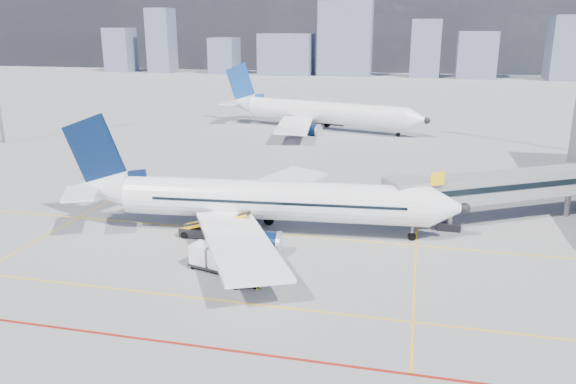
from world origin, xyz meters
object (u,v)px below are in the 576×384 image
(baggage_tug, at_px, (244,278))
(cargo_dolly, at_px, (212,257))
(second_aircraft, at_px, (317,112))
(belt_loader, at_px, (207,230))
(ramp_worker, at_px, (259,278))
(main_aircraft, at_px, (257,200))

(baggage_tug, height_order, cargo_dolly, cargo_dolly)
(second_aircraft, xyz_separation_m, cargo_dolly, (3.47, -66.38, -2.10))
(second_aircraft, bearing_deg, belt_loader, -73.17)
(cargo_dolly, height_order, belt_loader, belt_loader)
(baggage_tug, relative_size, belt_loader, 0.34)
(second_aircraft, xyz_separation_m, ramp_worker, (8.11, -68.93, -2.33))
(main_aircraft, bearing_deg, cargo_dolly, -102.22)
(main_aircraft, height_order, cargo_dolly, main_aircraft)
(main_aircraft, xyz_separation_m, second_aircraft, (-4.62, 57.31, -0.01))
(cargo_dolly, relative_size, belt_loader, 0.59)
(second_aircraft, bearing_deg, baggage_tug, -67.89)
(ramp_worker, bearing_deg, baggage_tug, 109.45)
(cargo_dolly, height_order, ramp_worker, cargo_dolly)
(belt_loader, bearing_deg, ramp_worker, -50.05)
(second_aircraft, relative_size, belt_loader, 6.17)
(belt_loader, xyz_separation_m, ramp_worker, (7.65, -9.33, 0.17))
(belt_loader, bearing_deg, second_aircraft, 91.06)
(main_aircraft, height_order, ramp_worker, main_aircraft)
(cargo_dolly, distance_m, belt_loader, 7.43)
(baggage_tug, xyz_separation_m, ramp_worker, (1.22, -0.24, 0.20))
(main_aircraft, height_order, baggage_tug, main_aircraft)
(cargo_dolly, xyz_separation_m, ramp_worker, (4.64, -2.56, -0.24))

